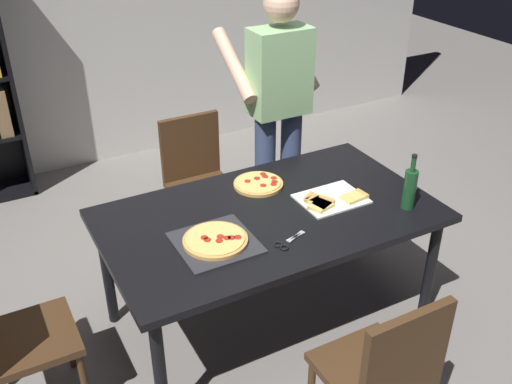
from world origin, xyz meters
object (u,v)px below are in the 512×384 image
at_px(pepperoni_pizza_on_tray, 215,241).
at_px(second_pizza_plain, 258,184).
at_px(chair_near_camera, 384,370).
at_px(chair_left_end, 7,332).
at_px(chair_far_side, 197,174).
at_px(kitchen_scissors, 287,242).
at_px(person_serving_pizza, 278,105).
at_px(wine_bottle, 410,188).
at_px(dining_table, 269,223).

height_order(pepperoni_pizza_on_tray, second_pizza_plain, pepperoni_pizza_on_tray).
bearing_deg(chair_near_camera, chair_left_end, 144.00).
relative_size(chair_far_side, pepperoni_pizza_on_tray, 2.36).
bearing_deg(kitchen_scissors, person_serving_pizza, 62.14).
xyz_separation_m(pepperoni_pizza_on_tray, wine_bottle, (1.06, -0.18, 0.10)).
height_order(chair_left_end, person_serving_pizza, person_serving_pizza).
xyz_separation_m(chair_far_side, second_pizza_plain, (0.09, -0.71, 0.25)).
relative_size(person_serving_pizza, wine_bottle, 5.54).
distance_m(chair_far_side, pepperoni_pizza_on_tray, 1.21).
relative_size(pepperoni_pizza_on_tray, second_pizza_plain, 1.33).
height_order(chair_near_camera, chair_far_side, same).
bearing_deg(kitchen_scissors, dining_table, 77.18).
xyz_separation_m(pepperoni_pizza_on_tray, second_pizza_plain, (0.46, 0.41, -0.00)).
bearing_deg(pepperoni_pizza_on_tray, person_serving_pizza, 46.00).
relative_size(dining_table, pepperoni_pizza_on_tray, 4.65).
relative_size(person_serving_pizza, pepperoni_pizza_on_tray, 4.59).
xyz_separation_m(dining_table, chair_left_end, (-1.37, 0.00, -0.17)).
distance_m(person_serving_pizza, second_pizza_plain, 0.68).
distance_m(chair_left_end, wine_bottle, 2.11).
bearing_deg(chair_far_side, dining_table, -90.00).
bearing_deg(kitchen_scissors, chair_far_side, 87.07).
height_order(dining_table, chair_left_end, chair_left_end).
xyz_separation_m(kitchen_scissors, second_pizza_plain, (0.16, 0.58, 0.01)).
bearing_deg(dining_table, person_serving_pizza, 57.35).
height_order(dining_table, wine_bottle, wine_bottle).
distance_m(chair_far_side, person_serving_pizza, 0.73).
relative_size(chair_near_camera, chair_far_side, 1.00).
xyz_separation_m(chair_left_end, wine_bottle, (2.06, -0.31, 0.36)).
bearing_deg(chair_left_end, second_pizza_plain, 11.09).
bearing_deg(second_pizza_plain, person_serving_pizza, 50.23).
relative_size(chair_near_camera, pepperoni_pizza_on_tray, 2.36).
bearing_deg(chair_near_camera, kitchen_scissors, 95.33).
bearing_deg(wine_bottle, pepperoni_pizza_on_tray, 170.33).
bearing_deg(person_serving_pizza, pepperoni_pizza_on_tray, -134.00).
xyz_separation_m(dining_table, person_serving_pizza, (0.50, 0.78, 0.31)).
relative_size(chair_far_side, second_pizza_plain, 3.14).
bearing_deg(kitchen_scissors, chair_left_end, 167.49).
xyz_separation_m(dining_table, wine_bottle, (0.68, -0.31, 0.19)).
bearing_deg(dining_table, second_pizza_plain, 72.63).
bearing_deg(chair_near_camera, wine_bottle, 45.33).
xyz_separation_m(chair_left_end, second_pizza_plain, (1.46, 0.29, 0.25)).
xyz_separation_m(chair_far_side, person_serving_pizza, (0.50, -0.22, 0.49)).
relative_size(kitchen_scissors, second_pizza_plain, 0.69).
bearing_deg(second_pizza_plain, kitchen_scissors, -105.10).
relative_size(chair_near_camera, wine_bottle, 2.85).
relative_size(chair_near_camera, second_pizza_plain, 3.14).
bearing_deg(pepperoni_pizza_on_tray, dining_table, 18.57).
xyz_separation_m(person_serving_pizza, wine_bottle, (0.19, -1.08, -0.13)).
bearing_deg(chair_near_camera, dining_table, 90.00).
distance_m(dining_table, wine_bottle, 0.77).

